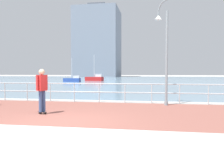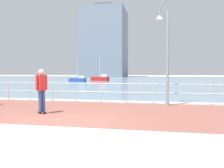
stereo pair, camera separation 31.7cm
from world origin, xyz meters
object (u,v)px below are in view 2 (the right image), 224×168
at_px(lamppost, 165,47).
at_px(sailboat_navy, 78,79).
at_px(skateboarder, 42,87).
at_px(sailboat_teal, 100,78).

distance_m(lamppost, sailboat_navy, 31.48).
bearing_deg(skateboarder, sailboat_navy, 107.18).
relative_size(lamppost, sailboat_teal, 1.01).
xyz_separation_m(sailboat_navy, sailboat_teal, (2.68, 5.55, 0.09)).
xyz_separation_m(skateboarder, sailboat_teal, (-7.00, 36.84, -0.56)).
xyz_separation_m(lamppost, skateboarder, (-4.75, -3.42, -1.81)).
height_order(skateboarder, sailboat_navy, sailboat_navy).
height_order(skateboarder, sailboat_teal, sailboat_teal).
bearing_deg(lamppost, sailboat_navy, 117.36).
height_order(lamppost, skateboarder, lamppost).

